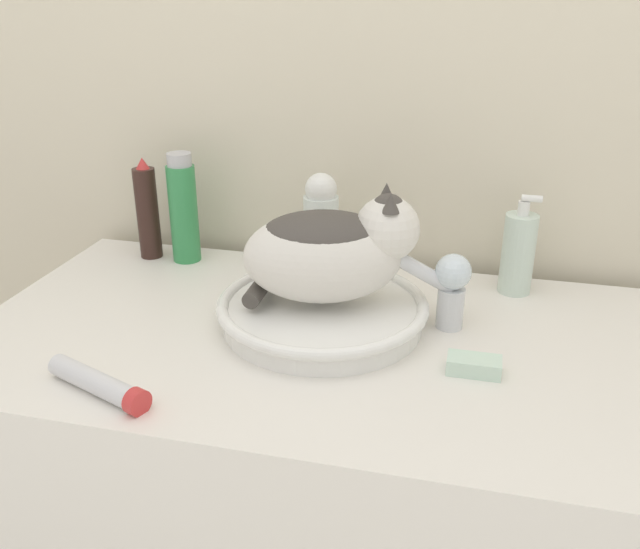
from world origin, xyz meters
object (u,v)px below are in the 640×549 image
object	(u,v)px
soap_pump_bottle	(518,253)
soap_bar	(474,365)
hairspray_can_black	(147,211)
lotion_bottle_white	(321,225)
shampoo_bottle_tall	(183,210)
cat	(331,248)
faucet	(445,283)
cream_tube	(99,384)

from	to	relation	value
soap_pump_bottle	soap_bar	world-z (taller)	soap_pump_bottle
soap_pump_bottle	hairspray_can_black	distance (m)	0.72
lotion_bottle_white	shampoo_bottle_tall	distance (m)	0.28
shampoo_bottle_tall	soap_pump_bottle	distance (m)	0.64
cat	soap_pump_bottle	bearing A→B (deg)	19.80
faucet	soap_bar	bearing A→B (deg)	100.95
soap_pump_bottle	faucet	bearing A→B (deg)	-124.59
soap_pump_bottle	soap_bar	distance (m)	0.32
soap_pump_bottle	hairspray_can_black	bearing A→B (deg)	180.00
cat	lotion_bottle_white	world-z (taller)	cat
soap_pump_bottle	cream_tube	world-z (taller)	soap_pump_bottle
faucet	lotion_bottle_white	size ratio (longest dim) A/B	0.80
lotion_bottle_white	hairspray_can_black	distance (m)	0.36
soap_bar	hairspray_can_black	bearing A→B (deg)	155.36
cream_tube	soap_bar	distance (m)	0.53
cat	cream_tube	world-z (taller)	cat
cat	cream_tube	bearing A→B (deg)	-148.90
shampoo_bottle_tall	soap_bar	bearing A→B (deg)	-27.51
lotion_bottle_white	shampoo_bottle_tall	xyz separation A→B (m)	(-0.28, 0.00, 0.01)
soap_bar	faucet	bearing A→B (deg)	113.13
cat	lotion_bottle_white	distance (m)	0.22
faucet	cream_tube	size ratio (longest dim) A/B	0.90
soap_pump_bottle	lotion_bottle_white	bearing A→B (deg)	180.00
cream_tube	faucet	bearing A→B (deg)	35.19
shampoo_bottle_tall	soap_bar	world-z (taller)	shampoo_bottle_tall
faucet	shampoo_bottle_tall	bearing A→B (deg)	-30.18
cat	soap_bar	world-z (taller)	cat
hairspray_can_black	soap_bar	bearing A→B (deg)	-24.64
faucet	shampoo_bottle_tall	distance (m)	0.55
cat	faucet	xyz separation A→B (m)	(0.18, 0.04, -0.06)
soap_pump_bottle	shampoo_bottle_tall	bearing A→B (deg)	180.00
cream_tube	soap_bar	xyz separation A→B (m)	(0.50, 0.18, -0.00)
shampoo_bottle_tall	lotion_bottle_white	bearing A→B (deg)	0.00
lotion_bottle_white	soap_bar	bearing A→B (deg)	-45.12
shampoo_bottle_tall	cream_tube	world-z (taller)	shampoo_bottle_tall
faucet	cream_tube	xyz separation A→B (m)	(-0.44, -0.31, -0.06)
lotion_bottle_white	soap_bar	xyz separation A→B (m)	(0.30, -0.30, -0.09)
lotion_bottle_white	cream_tube	xyz separation A→B (m)	(-0.20, -0.48, -0.08)
faucet	hairspray_can_black	bearing A→B (deg)	-27.96
lotion_bottle_white	cream_tube	bearing A→B (deg)	-112.10
shampoo_bottle_tall	cream_tube	xyz separation A→B (m)	(0.08, -0.48, -0.09)
cat	hairspray_can_black	size ratio (longest dim) A/B	1.41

